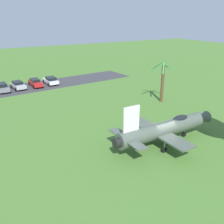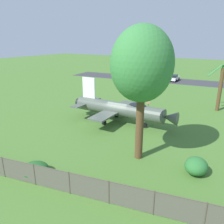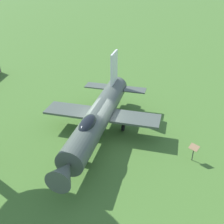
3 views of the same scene
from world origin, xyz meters
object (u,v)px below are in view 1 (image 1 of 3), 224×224
Objects in this scene: palm_tree at (162,82)px; parked_car_silver at (18,85)px; parked_car_white at (51,80)px; parked_car_gray at (2,87)px; display_jet at (166,128)px; info_plaque at (135,115)px; parked_car_red at (35,82)px.

parked_car_silver is at bearing 43.11° from palm_tree.
parked_car_gray is (-0.54, 9.30, -0.03)m from parked_car_white.
display_jet is 11.46× the size of info_plaque.
parked_car_white reaches higher than info_plaque.
parked_car_white is at bearing 86.56° from parked_car_silver.
parked_car_silver is at bearing 22.23° from info_plaque.
parked_car_red is at bearing 88.23° from parked_car_silver.
display_jet is at bearing 173.42° from info_plaque.
parked_car_red is (-0.06, 3.12, -0.03)m from parked_car_white.
parked_car_red is (19.93, 15.06, -2.45)m from palm_tree.
parked_car_silver is (30.91, 9.15, -1.01)m from display_jet.
parked_car_red is 3.36m from parked_car_silver.
parked_car_white is at bearing 94.05° from display_jet.
parked_car_red is at bearing 37.07° from palm_tree.
info_plaque is 0.24× the size of parked_car_gray.
palm_tree is 1.50× the size of parked_car_silver.
parked_car_silver reaches higher than info_plaque.
display_jet is 31.74m from parked_car_red.
display_jet is at bearing -177.16° from parked_car_white.
parked_car_silver is at bearing 105.63° from display_jet.
display_jet is 2.77× the size of parked_car_gray.
parked_car_silver is (-0.34, 6.46, -0.04)m from parked_car_white.
palm_tree is (11.25, -9.25, 1.45)m from display_jet.
palm_tree is 1.39× the size of parked_car_white.
parked_car_white is at bearing 89.79° from parked_car_red.
palm_tree reaches higher than info_plaque.
parked_car_red reaches higher than info_plaque.
info_plaque is at bearing 26.10° from parked_car_gray.
parked_car_gray is (-0.47, 6.18, 0.00)m from parked_car_red.
parked_car_red is at bearing 99.68° from display_jet.
parked_car_white reaches higher than parked_car_red.
parked_car_white is 3.12m from parked_car_red.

